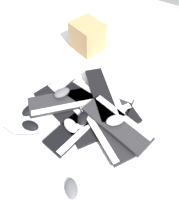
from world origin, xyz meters
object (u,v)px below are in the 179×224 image
at_px(keyboard_0, 78,126).
at_px(keyboard_6, 104,93).
at_px(keyboard_2, 100,97).
at_px(mouse_2, 62,93).
at_px(keyboard_3, 62,108).
at_px(mouse_0, 84,118).
at_px(mouse_1, 30,126).
at_px(cardboard_box, 87,36).
at_px(keyboard_1, 105,124).
at_px(keyboard_8, 117,123).
at_px(mouse_5, 71,189).
at_px(keyboard_5, 63,102).
at_px(mouse_3, 29,110).
at_px(mouse_4, 71,125).
at_px(keyboard_7, 106,130).
at_px(mouse_6, 115,120).
at_px(keyboard_4, 94,101).

xyz_separation_m(keyboard_0, keyboard_6, (-0.27, 0.05, 0.06)).
relative_size(keyboard_2, mouse_2, 4.08).
xyz_separation_m(keyboard_3, mouse_0, (0.02, 0.17, 0.04)).
distance_m(mouse_1, cardboard_box, 0.84).
bearing_deg(keyboard_1, mouse_0, -71.20).
bearing_deg(keyboard_3, cardboard_box, -165.16).
bearing_deg(keyboard_8, mouse_2, -94.67).
relative_size(keyboard_1, cardboard_box, 2.03).
relative_size(keyboard_8, mouse_2, 4.22).
bearing_deg(keyboard_6, mouse_5, 11.51).
distance_m(mouse_0, cardboard_box, 0.73).
height_order(keyboard_5, keyboard_8, keyboard_8).
bearing_deg(cardboard_box, mouse_0, 27.96).
xyz_separation_m(keyboard_0, mouse_1, (0.14, -0.25, 0.01)).
relative_size(keyboard_8, mouse_3, 4.22).
distance_m(keyboard_0, mouse_4, 0.06).
bearing_deg(mouse_4, keyboard_7, -133.36).
bearing_deg(mouse_6, keyboard_5, -48.84).
bearing_deg(keyboard_5, keyboard_1, 89.34).
relative_size(keyboard_4, mouse_4, 4.17).
bearing_deg(keyboard_0, mouse_0, 159.88).
xyz_separation_m(keyboard_8, mouse_6, (0.01, -0.01, 0.04)).
xyz_separation_m(keyboard_0, keyboard_1, (-0.09, 0.15, 0.00)).
bearing_deg(keyboard_6, keyboard_2, -92.84).
xyz_separation_m(mouse_1, mouse_2, (-0.28, 0.06, 0.06)).
height_order(keyboard_0, keyboard_1, same).
bearing_deg(keyboard_1, mouse_5, 3.22).
relative_size(keyboard_3, mouse_4, 4.23).
xyz_separation_m(keyboard_7, mouse_0, (-0.01, -0.15, 0.01)).
height_order(keyboard_4, mouse_4, mouse_4).
relative_size(mouse_0, cardboard_box, 0.50).
bearing_deg(mouse_3, keyboard_5, 141.27).
height_order(mouse_2, cardboard_box, cardboard_box).
bearing_deg(mouse_3, keyboard_7, 110.15).
height_order(keyboard_6, mouse_5, keyboard_6).
relative_size(mouse_0, mouse_6, 1.00).
height_order(keyboard_8, mouse_3, keyboard_8).
bearing_deg(mouse_2, keyboard_7, -79.53).
bearing_deg(keyboard_0, keyboard_2, 176.44).
height_order(keyboard_4, cardboard_box, cardboard_box).
bearing_deg(mouse_5, keyboard_7, -40.94).
xyz_separation_m(keyboard_4, mouse_6, (0.10, 0.20, 0.07)).
bearing_deg(mouse_4, mouse_2, -19.93).
relative_size(keyboard_0, mouse_0, 4.20).
xyz_separation_m(keyboard_1, mouse_4, (0.13, -0.17, 0.04)).
height_order(keyboard_1, mouse_5, mouse_5).
xyz_separation_m(keyboard_0, keyboard_5, (-0.10, -0.16, 0.03)).
bearing_deg(mouse_3, keyboard_6, 139.84).
distance_m(keyboard_0, mouse_3, 0.33).
bearing_deg(cardboard_box, keyboard_2, 38.83).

